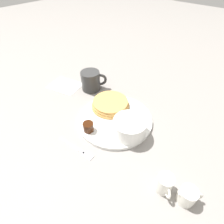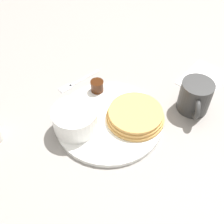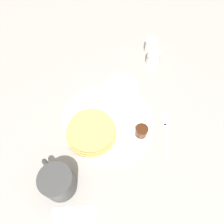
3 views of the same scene
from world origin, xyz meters
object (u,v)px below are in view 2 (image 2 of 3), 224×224
Objects in this scene: coffee_mug at (195,97)px; fork at (75,83)px; plate at (109,120)px; bowl at (75,118)px.

coffee_mug is 0.71× the size of fork.
plate reaches higher than fork.
fork is at bearing 129.50° from coffee_mug.
bowl reaches higher than fork.
plate is 0.17m from fork.
plate is 1.95× the size of fork.
bowl is 0.17m from fork.
bowl is 0.78× the size of fork.
coffee_mug is 0.33m from fork.
coffee_mug is at bearing -21.50° from plate.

